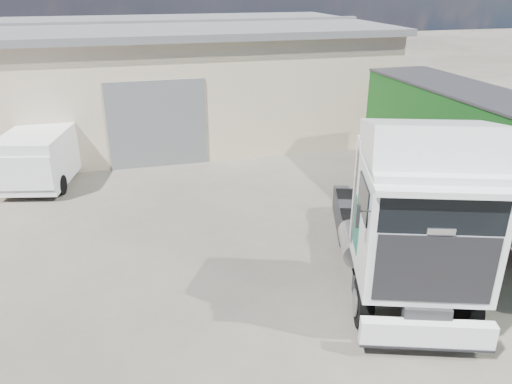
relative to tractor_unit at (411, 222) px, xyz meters
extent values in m
plane|color=#292621|center=(-3.08, 0.97, -2.01)|extent=(120.00, 120.00, 0.00)
cube|color=#B9A98E|center=(-9.08, 16.97, 0.49)|extent=(30.00, 12.00, 5.00)
cube|color=#56595B|center=(-9.08, 16.97, 3.14)|extent=(30.60, 12.60, 0.30)
cube|color=#56595B|center=(-5.08, 10.95, -0.21)|extent=(4.00, 0.08, 3.60)
cube|color=#56595B|center=(-9.08, 16.97, 3.34)|extent=(30.60, 0.40, 0.15)
cube|color=brown|center=(8.42, 6.97, -0.76)|extent=(0.35, 26.00, 2.50)
cylinder|color=black|center=(-0.41, -1.22, -1.44)|extent=(2.85, 1.91, 1.13)
cylinder|color=black|center=(0.78, 2.32, -1.44)|extent=(2.90, 1.93, 1.13)
cylinder|color=black|center=(1.25, 3.74, -1.44)|extent=(2.90, 1.93, 1.13)
cube|color=#2D2D30|center=(0.41, 1.21, -1.04)|extent=(3.16, 6.99, 0.32)
cube|color=silver|center=(-0.73, -2.19, -1.42)|extent=(2.67, 1.12, 0.59)
cube|color=silver|center=(-0.29, -0.87, 0.43)|extent=(3.32, 3.18, 2.62)
cube|color=black|center=(-0.68, -2.03, 0.02)|extent=(2.25, 0.81, 1.50)
cube|color=black|center=(-0.68, -2.01, 1.20)|extent=(2.30, 0.82, 0.80)
cube|color=silver|center=(-0.22, -0.67, 2.11)|extent=(3.17, 2.81, 1.31)
cube|color=#0C5640|center=(-1.43, -0.04, 0.13)|extent=(0.27, 0.76, 1.18)
cube|color=#0C5640|center=(1.12, -0.89, 0.13)|extent=(0.27, 0.76, 1.18)
cylinder|color=#2D2D30|center=(0.85, 2.53, -0.82)|extent=(1.49, 1.49, 0.13)
cylinder|color=black|center=(4.71, 7.40, -1.48)|extent=(2.54, 1.10, 1.05)
cube|color=#2D2D30|center=(4.79, 3.40, -1.12)|extent=(1.05, 11.87, 0.35)
cube|color=#562A13|center=(4.79, 3.40, -0.79)|extent=(2.73, 11.91, 0.24)
cube|color=black|center=(4.79, 3.40, 0.61)|extent=(2.73, 11.91, 2.57)
cube|color=#2D2D30|center=(4.79, 3.40, 1.92)|extent=(2.79, 11.97, 0.08)
cylinder|color=black|center=(-9.78, 9.04, -1.64)|extent=(2.25, 1.19, 0.73)
cylinder|color=black|center=(-9.00, 12.51, -1.64)|extent=(2.25, 1.19, 0.73)
cube|color=silver|center=(-9.39, 10.77, -0.84)|extent=(3.19, 5.46, 1.89)
cube|color=silver|center=(-9.85, 8.71, -0.89)|extent=(2.23, 1.43, 1.22)
cube|color=black|center=(-9.80, 8.93, -0.28)|extent=(1.92, 0.51, 0.67)
camera|label=1|loc=(-6.23, -9.27, 5.29)|focal=35.00mm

